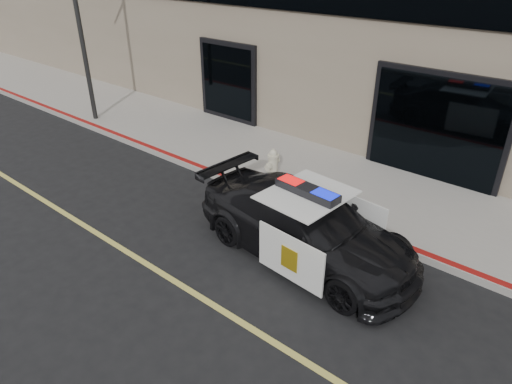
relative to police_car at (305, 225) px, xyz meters
The scene contains 5 objects.
ground 2.83m from the police_car, 53.39° to the right, with size 120.00×120.00×0.00m, color black.
sidewalk_n 3.51m from the police_car, 61.70° to the left, with size 60.00×3.50×0.15m, color gray.
police_car is the anchor object (origin of this frame).
fire_hydrant 3.28m from the police_car, 138.69° to the left, with size 0.34×0.47×0.75m.
street_light 10.42m from the police_car, behind, with size 0.15×1.37×5.40m.
Camera 1 is at (2.36, -4.13, 5.45)m, focal length 32.00 mm.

